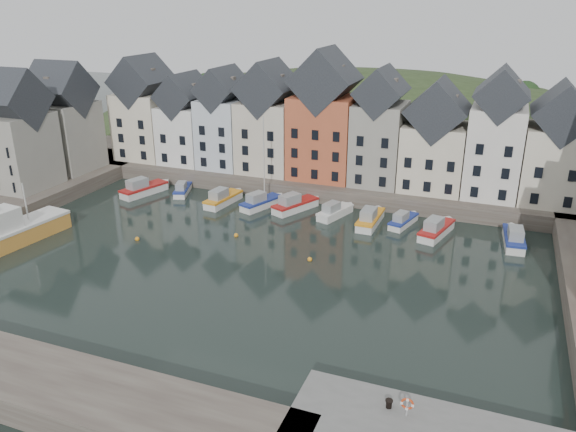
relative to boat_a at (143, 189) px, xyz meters
The scene contains 19 objects.
ground 28.21m from the boat_a, 36.39° to the right, with size 260.00×260.00×0.00m, color black.
far_quay 26.30m from the boat_a, 30.31° to the left, with size 90.00×16.00×2.00m, color #483E37.
hillside 49.10m from the boat_a, 59.95° to the left, with size 153.60×70.40×64.00m.
far_terrace 29.39m from the boat_a, 23.51° to the left, with size 72.37×8.16×17.78m.
left_terrace 15.89m from the boat_a, 166.36° to the right, with size 7.65×17.00×15.69m.
mooring_buoys 21.91m from the boat_a, 31.35° to the right, with size 20.50×5.50×0.50m.
boat_a is the anchor object (origin of this frame).
boat_b 5.49m from the boat_a, 24.04° to the left, with size 3.32×5.58×2.05m.
boat_c 12.24m from the boat_a, ahead, with size 2.86×6.78×2.53m.
boat_d 17.49m from the boat_a, ahead, with size 4.05×6.63×12.12m.
boat_e 22.02m from the boat_a, ahead, with size 4.76×7.05×2.61m.
boat_f 27.47m from the boat_a, ahead, with size 3.52×6.10×2.24m.
boat_g 32.23m from the boat_a, ahead, with size 2.20×6.73×2.57m.
boat_h 36.00m from the boat_a, ahead, with size 2.94×5.63×2.07m.
boat_i 40.08m from the boat_a, ahead, with size 3.64×7.01×2.57m.
boat_j 48.49m from the boat_a, ahead, with size 2.57×6.73×2.53m.
large_vessel 20.38m from the boat_a, 100.10° to the right, with size 5.07×13.40×6.81m.
mooring_bollard 53.32m from the boat_a, 39.08° to the right, with size 0.48×0.48×0.56m.
life_ring_post 54.44m from the boat_a, 38.61° to the right, with size 0.80×0.17×1.30m.
Camera 1 is at (22.95, -45.21, 25.50)m, focal length 35.00 mm.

